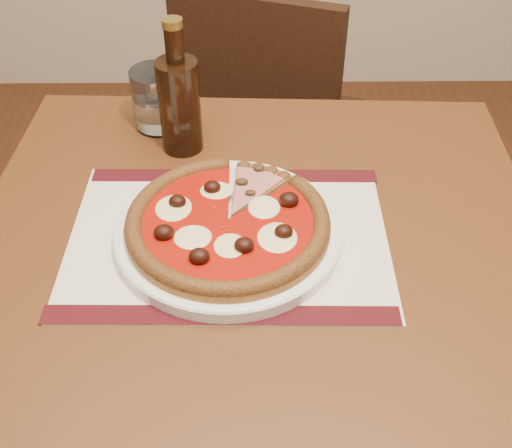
% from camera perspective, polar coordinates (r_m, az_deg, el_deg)
% --- Properties ---
extents(table, '(0.83, 0.83, 0.75)m').
position_cam_1_polar(table, '(0.94, 0.01, -6.83)').
color(table, '#5B2F15').
rests_on(table, ground).
extents(chair_far, '(0.50, 0.50, 0.83)m').
position_cam_1_polar(chair_far, '(1.64, 1.06, 9.23)').
color(chair_far, black).
rests_on(chair_far, ground).
extents(placemat, '(0.44, 0.32, 0.00)m').
position_cam_1_polar(placemat, '(0.89, -2.47, -1.23)').
color(placemat, beige).
rests_on(placemat, table).
extents(plate, '(0.31, 0.31, 0.02)m').
position_cam_1_polar(plate, '(0.88, -2.48, -0.75)').
color(plate, white).
rests_on(plate, placemat).
extents(pizza, '(0.28, 0.28, 0.04)m').
position_cam_1_polar(pizza, '(0.87, -2.53, 0.21)').
color(pizza, '#9E6526').
rests_on(pizza, plate).
extents(ham_slice, '(0.09, 0.13, 0.02)m').
position_cam_1_polar(ham_slice, '(0.92, 0.60, 3.08)').
color(ham_slice, '#9E6526').
rests_on(ham_slice, plate).
extents(water_glass, '(0.10, 0.10, 0.10)m').
position_cam_1_polar(water_glass, '(1.10, -8.75, 10.95)').
color(water_glass, white).
rests_on(water_glass, table).
extents(bottle, '(0.07, 0.07, 0.22)m').
position_cam_1_polar(bottle, '(1.02, -6.84, 10.78)').
color(bottle, black).
rests_on(bottle, table).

